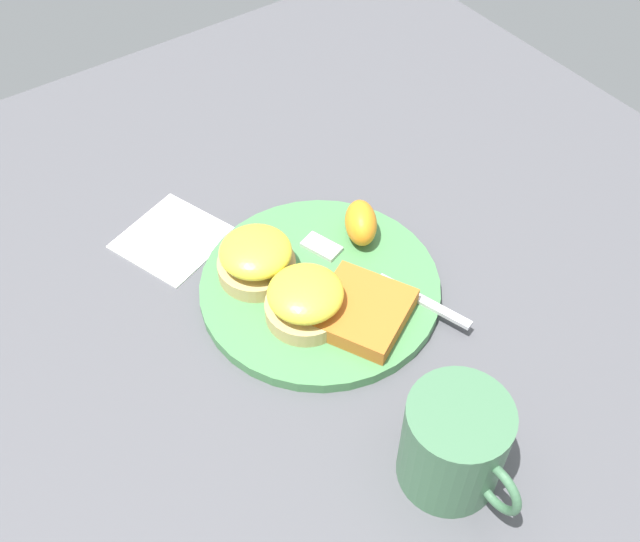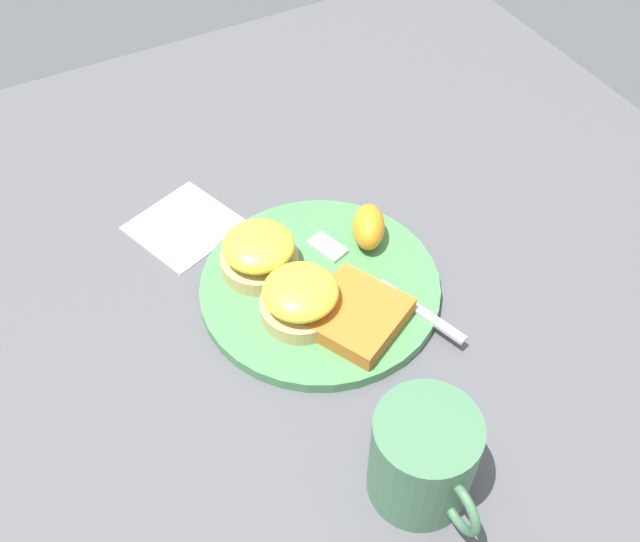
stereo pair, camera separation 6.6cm
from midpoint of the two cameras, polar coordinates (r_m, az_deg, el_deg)
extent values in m
plane|color=#4C4C51|center=(0.83, -2.30, -1.66)|extent=(1.10, 1.10, 0.00)
cylinder|color=#47844C|center=(0.82, -2.32, -1.35)|extent=(0.26, 0.26, 0.01)
cylinder|color=tan|center=(0.82, -7.14, 0.17)|extent=(0.09, 0.09, 0.02)
ellipsoid|color=yellow|center=(0.81, -7.30, 1.37)|extent=(0.08, 0.08, 0.03)
cylinder|color=tan|center=(0.78, -3.53, -3.01)|extent=(0.09, 0.09, 0.02)
ellipsoid|color=yellow|center=(0.76, -3.61, -1.83)|extent=(0.08, 0.08, 0.03)
cube|color=#B86522|center=(0.78, 0.75, -3.18)|extent=(0.12, 0.12, 0.02)
ellipsoid|color=orange|center=(0.85, 0.90, 3.60)|extent=(0.07, 0.06, 0.04)
cube|color=silver|center=(0.80, 5.56, -2.41)|extent=(0.11, 0.05, 0.00)
cube|color=silver|center=(0.85, -2.12, 1.77)|extent=(0.05, 0.04, 0.00)
cylinder|color=#42704C|center=(0.67, 7.27, -13.06)|extent=(0.09, 0.09, 0.10)
torus|color=#42704C|center=(0.65, 10.37, -16.04)|extent=(0.05, 0.01, 0.05)
cube|color=white|center=(0.90, -13.22, 2.37)|extent=(0.14, 0.14, 0.00)
camera|label=1|loc=(0.03, -92.38, -2.71)|focal=42.00mm
camera|label=2|loc=(0.03, 87.62, 2.71)|focal=42.00mm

